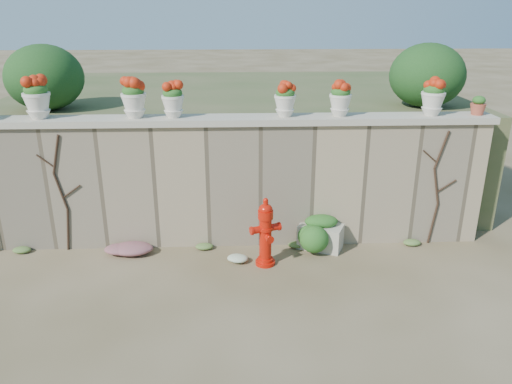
{
  "coord_description": "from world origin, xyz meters",
  "views": [
    {
      "loc": [
        0.03,
        -5.75,
        3.71
      ],
      "look_at": [
        0.33,
        1.4,
        1.01
      ],
      "focal_mm": 35.0,
      "sensor_mm": 36.0,
      "label": 1
    }
  ],
  "objects_px": {
    "fire_hydrant": "(266,232)",
    "urn_pot_0": "(37,98)",
    "terracotta_pot": "(478,106)",
    "planter_box": "(321,233)"
  },
  "relations": [
    {
      "from": "fire_hydrant",
      "to": "terracotta_pot",
      "type": "height_order",
      "value": "terracotta_pot"
    },
    {
      "from": "fire_hydrant",
      "to": "urn_pot_0",
      "type": "height_order",
      "value": "urn_pot_0"
    },
    {
      "from": "fire_hydrant",
      "to": "planter_box",
      "type": "xyz_separation_m",
      "value": [
        0.92,
        0.51,
        -0.27
      ]
    },
    {
      "from": "fire_hydrant",
      "to": "terracotta_pot",
      "type": "relative_size",
      "value": 3.77
    },
    {
      "from": "urn_pot_0",
      "to": "terracotta_pot",
      "type": "bearing_deg",
      "value": -0.0
    },
    {
      "from": "fire_hydrant",
      "to": "planter_box",
      "type": "bearing_deg",
      "value": 9.62
    },
    {
      "from": "urn_pot_0",
      "to": "planter_box",
      "type": "bearing_deg",
      "value": -4.22
    },
    {
      "from": "planter_box",
      "to": "terracotta_pot",
      "type": "distance_m",
      "value": 3.14
    },
    {
      "from": "urn_pot_0",
      "to": "terracotta_pot",
      "type": "distance_m",
      "value": 6.72
    },
    {
      "from": "fire_hydrant",
      "to": "terracotta_pot",
      "type": "bearing_deg",
      "value": -5.46
    }
  ]
}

